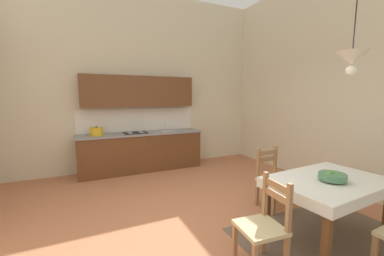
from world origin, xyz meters
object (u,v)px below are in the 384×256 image
(dining_chair_kitchen_side, at_px, (273,180))
(fruit_bowl, at_px, (332,176))
(kitchen_cabinetry, at_px, (141,134))
(pendant_lamp, at_px, (352,59))
(dining_table, at_px, (328,189))
(dining_chair_tv_side, at_px, (264,226))

(dining_chair_kitchen_side, distance_m, fruit_bowl, 1.06)
(kitchen_cabinetry, bearing_deg, pendant_lamp, -69.13)
(dining_table, xyz_separation_m, fruit_bowl, (-0.05, -0.07, 0.19))
(dining_chair_kitchen_side, distance_m, dining_chair_tv_side, 1.45)
(kitchen_cabinetry, bearing_deg, fruit_bowl, -70.34)
(kitchen_cabinetry, distance_m, dining_chair_tv_side, 3.83)
(dining_table, relative_size, fruit_bowl, 4.89)
(kitchen_cabinetry, xyz_separation_m, dining_chair_tv_side, (0.36, -3.79, -0.41))
(dining_table, bearing_deg, kitchen_cabinetry, 110.64)
(dining_table, distance_m, pendant_lamp, 1.52)
(dining_table, relative_size, dining_chair_tv_side, 1.58)
(dining_chair_tv_side, bearing_deg, dining_table, 3.83)
(kitchen_cabinetry, relative_size, dining_chair_kitchen_side, 3.02)
(dining_table, height_order, fruit_bowl, fruit_bowl)
(kitchen_cabinetry, bearing_deg, dining_chair_kitchen_side, -63.11)
(pendant_lamp, bearing_deg, dining_chair_kitchen_side, 92.51)
(kitchen_cabinetry, distance_m, dining_chair_kitchen_side, 3.16)
(kitchen_cabinetry, xyz_separation_m, fruit_bowl, (1.35, -3.79, -0.04))
(kitchen_cabinetry, relative_size, pendant_lamp, 3.49)
(dining_chair_tv_side, bearing_deg, pendant_lamp, -2.43)
(kitchen_cabinetry, height_order, dining_chair_kitchen_side, kitchen_cabinetry)
(dining_table, distance_m, fruit_bowl, 0.20)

